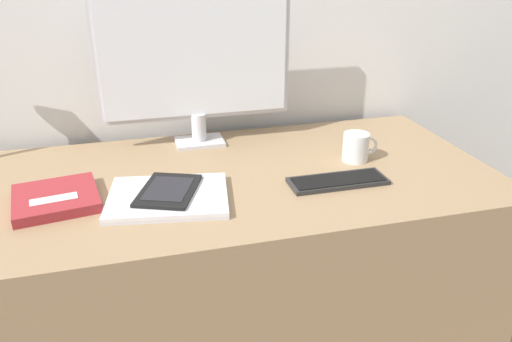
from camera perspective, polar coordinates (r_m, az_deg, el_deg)
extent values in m
cube|color=#997A56|center=(1.61, -3.57, -12.03)|extent=(1.57, 0.73, 0.70)
cube|color=silver|center=(1.67, -6.47, 3.35)|extent=(0.16, 0.11, 0.01)
cylinder|color=silver|center=(1.65, -6.55, 5.00)|extent=(0.05, 0.05, 0.09)
cube|color=silver|center=(1.59, -7.00, 13.24)|extent=(0.61, 0.01, 0.42)
cube|color=white|center=(1.58, -6.96, 13.19)|extent=(0.58, 0.01, 0.39)
cube|color=#282828|center=(1.40, 9.33, -1.15)|extent=(0.27, 0.10, 0.01)
cube|color=black|center=(1.39, 9.39, -0.92)|extent=(0.25, 0.08, 0.00)
cube|color=silver|center=(1.31, -10.00, -3.14)|extent=(0.33, 0.28, 0.01)
cube|color=silver|center=(1.30, -10.02, -2.77)|extent=(0.33, 0.28, 0.01)
cube|color=black|center=(1.31, -9.99, -2.19)|extent=(0.20, 0.23, 0.01)
cube|color=black|center=(1.30, -10.00, -1.99)|extent=(0.15, 0.17, 0.00)
cube|color=maroon|center=(1.37, -21.90, -2.92)|extent=(0.23, 0.23, 0.03)
cube|color=silver|center=(1.33, -22.11, -2.98)|extent=(0.12, 0.05, 0.00)
cylinder|color=white|center=(1.54, 11.32, 2.70)|extent=(0.08, 0.08, 0.09)
torus|color=white|center=(1.56, 12.76, 2.84)|extent=(0.06, 0.01, 0.06)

